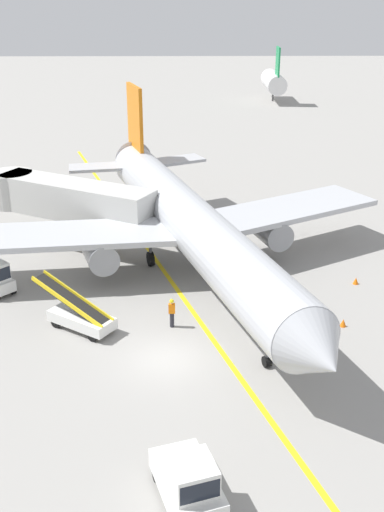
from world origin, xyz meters
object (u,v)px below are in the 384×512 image
(pushback_tug, at_px, (189,482))
(safety_cone_nose_left, at_px, (343,323))
(safety_cone_wingtip_left, at_px, (356,281))
(jet_bridge, at_px, (59,198))
(airliner, at_px, (189,221))
(ground_crew_marshaller, at_px, (172,312))
(belt_loader_forward_hold, at_px, (80,316))

(pushback_tug, relative_size, safety_cone_nose_left, 9.11)
(safety_cone_wingtip_left, bearing_deg, jet_bridge, 160.87)
(airliner, xyz_separation_m, ground_crew_marshaller, (-0.99, -7.50, -2.51))
(airliner, relative_size, safety_cone_wingtip_left, 78.29)
(airliner, distance_m, pushback_tug, 20.36)
(belt_loader_forward_hold, bearing_deg, safety_cone_wingtip_left, 17.80)
(ground_crew_marshaller, bearing_deg, safety_cone_wingtip_left, 24.28)
(jet_bridge, xyz_separation_m, belt_loader_forward_hold, (3.11, -12.08, -2.77))
(airliner, height_order, safety_cone_wingtip_left, airliner)
(jet_bridge, distance_m, belt_loader_forward_hold, 12.78)
(ground_crew_marshaller, distance_m, safety_cone_wingtip_left, 12.61)
(jet_bridge, height_order, pushback_tug, jet_bridge)
(pushback_tug, bearing_deg, airliner, 89.47)
(pushback_tug, bearing_deg, safety_cone_wingtip_left, 59.16)
(safety_cone_wingtip_left, bearing_deg, airliner, 167.52)
(jet_bridge, xyz_separation_m, pushback_tug, (8.91, -24.68, -2.55))
(pushback_tug, distance_m, ground_crew_marshaller, 12.73)
(jet_bridge, relative_size, pushback_tug, 3.12)
(airliner, bearing_deg, jet_bridge, 153.82)
(pushback_tug, relative_size, belt_loader_forward_hold, 0.83)
(belt_loader_forward_hold, relative_size, ground_crew_marshaller, 2.85)
(safety_cone_nose_left, bearing_deg, jet_bridge, 145.43)
(jet_bridge, xyz_separation_m, ground_crew_marshaller, (8.11, -11.97, -2.63))
(jet_bridge, height_order, ground_crew_marshaller, jet_bridge)
(safety_cone_nose_left, xyz_separation_m, safety_cone_wingtip_left, (2.07, 5.28, 0.00))
(ground_crew_marshaller, height_order, safety_cone_nose_left, ground_crew_marshaller)
(safety_cone_nose_left, height_order, safety_cone_wingtip_left, same)
(airliner, xyz_separation_m, safety_cone_wingtip_left, (10.49, -2.32, -3.20))
(ground_crew_marshaller, bearing_deg, pushback_tug, -86.40)
(jet_bridge, relative_size, safety_cone_nose_left, 28.45)
(belt_loader_forward_hold, relative_size, safety_cone_nose_left, 11.02)
(airliner, bearing_deg, safety_cone_nose_left, -42.06)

